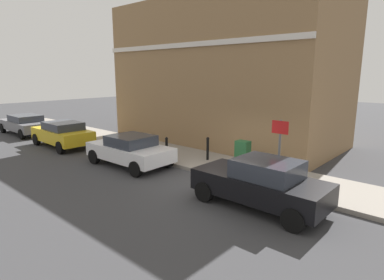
{
  "coord_description": "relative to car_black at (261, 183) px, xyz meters",
  "views": [
    {
      "loc": [
        -8.92,
        -6.71,
        3.98
      ],
      "look_at": [
        0.96,
        2.08,
        1.2
      ],
      "focal_mm": 29.88,
      "sensor_mm": 36.0,
      "label": 1
    }
  ],
  "objects": [
    {
      "name": "ground",
      "position": [
        0.78,
        2.23,
        -0.77
      ],
      "size": [
        80.0,
        80.0,
        0.0
      ],
      "primitive_type": "plane",
      "color": "#38383A"
    },
    {
      "name": "sidewalk",
      "position": [
        2.62,
        8.23,
        -0.69
      ],
      "size": [
        2.74,
        30.0,
        0.15
      ],
      "primitive_type": "cube",
      "color": "gray",
      "rests_on": "ground"
    },
    {
      "name": "corner_building",
      "position": [
        7.19,
        6.51,
        3.15
      ],
      "size": [
        6.51,
        12.57,
        7.84
      ],
      "color": "olive",
      "rests_on": "ground"
    },
    {
      "name": "car_black",
      "position": [
        0.0,
        0.0,
        0.0
      ],
      "size": [
        1.84,
        4.08,
        1.51
      ],
      "rotation": [
        0.0,
        0.0,
        1.56
      ],
      "color": "black",
      "rests_on": "ground"
    },
    {
      "name": "car_white",
      "position": [
        0.16,
        6.51,
        -0.06
      ],
      "size": [
        2.02,
        4.01,
        1.35
      ],
      "rotation": [
        0.0,
        0.0,
        1.59
      ],
      "color": "silver",
      "rests_on": "ground"
    },
    {
      "name": "car_yellow",
      "position": [
        -0.04,
        12.19,
        -0.03
      ],
      "size": [
        1.96,
        4.09,
        1.39
      ],
      "rotation": [
        0.0,
        0.0,
        1.55
      ],
      "color": "gold",
      "rests_on": "ground"
    },
    {
      "name": "car_grey",
      "position": [
        0.08,
        17.58,
        -0.07
      ],
      "size": [
        1.93,
        4.46,
        1.3
      ],
      "rotation": [
        0.0,
        0.0,
        1.56
      ],
      "color": "slate",
      "rests_on": "ground"
    },
    {
      "name": "utility_cabinet",
      "position": [
        2.63,
        2.34,
        -0.09
      ],
      "size": [
        0.46,
        0.61,
        1.15
      ],
      "color": "#1E4C28",
      "rests_on": "sidewalk"
    },
    {
      "name": "bollard_near_cabinet",
      "position": [
        2.73,
        4.24,
        -0.06
      ],
      "size": [
        0.14,
        0.14,
        1.04
      ],
      "color": "black",
      "rests_on": "sidewalk"
    },
    {
      "name": "bollard_far_kerb",
      "position": [
        1.5,
        5.61,
        -0.06
      ],
      "size": [
        0.14,
        0.14,
        1.04
      ],
      "color": "black",
      "rests_on": "sidewalk"
    },
    {
      "name": "street_sign",
      "position": [
        1.72,
        0.31,
        0.89
      ],
      "size": [
        0.08,
        0.6,
        2.3
      ],
      "color": "#59595B",
      "rests_on": "sidewalk"
    }
  ]
}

